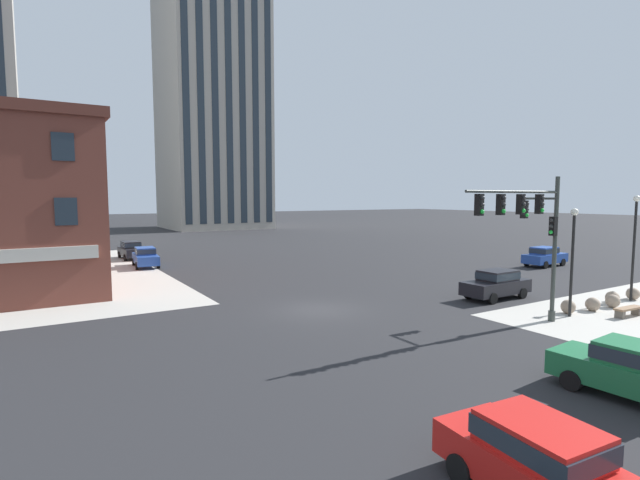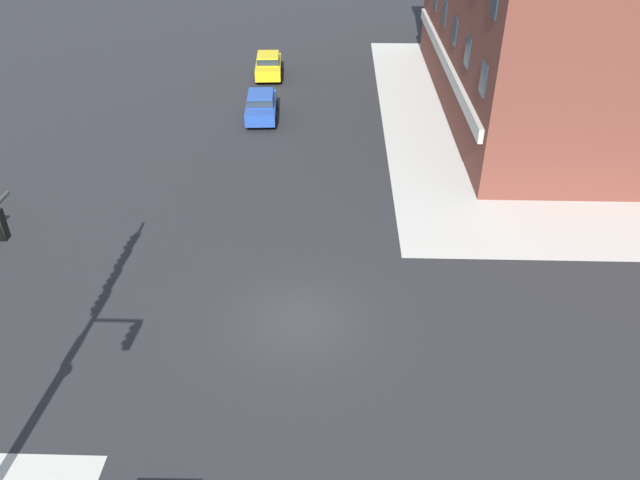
{
  "view_description": "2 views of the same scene",
  "coord_description": "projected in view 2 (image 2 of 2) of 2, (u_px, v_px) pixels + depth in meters",
  "views": [
    {
      "loc": [
        -12.78,
        -20.89,
        5.96
      ],
      "look_at": [
        1.97,
        3.0,
        3.4
      ],
      "focal_mm": 26.37,
      "sensor_mm": 36.0,
      "label": 1
    },
    {
      "loc": [
        16.99,
        1.26,
        14.42
      ],
      "look_at": [
        0.09,
        0.76,
        3.46
      ],
      "focal_mm": 34.72,
      "sensor_mm": 36.0,
      "label": 2
    }
  ],
  "objects": [
    {
      "name": "storefront_block_near_corner",
      "position": [
        611.0,
        17.0,
        36.98
      ],
      "size": [
        26.1,
        19.58,
        10.99
      ],
      "color": "brown",
      "rests_on": "ground"
    },
    {
      "name": "sidewalk_far_corner",
      "position": [
        639.0,
        116.0,
        38.4
      ],
      "size": [
        32.0,
        32.0,
        0.02
      ],
      "primitive_type": "cube",
      "color": "#B7B2A8",
      "rests_on": "ground"
    },
    {
      "name": "ground_plane",
      "position": [
        299.0,
        319.0,
        22.12
      ],
      "size": [
        320.0,
        320.0,
        0.0
      ],
      "primitive_type": "plane",
      "color": "#262628"
    },
    {
      "name": "car_main_southbound_far",
      "position": [
        261.0,
        105.0,
        37.53
      ],
      "size": [
        4.51,
        2.11,
        1.68
      ],
      "color": "#23479E",
      "rests_on": "ground"
    },
    {
      "name": "car_main_northbound_near",
      "position": [
        268.0,
        64.0,
        44.28
      ],
      "size": [
        4.52,
        2.13,
        1.68
      ],
      "color": "gold",
      "rests_on": "ground"
    }
  ]
}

